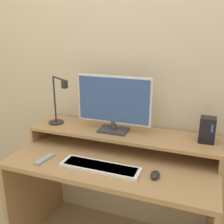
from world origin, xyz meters
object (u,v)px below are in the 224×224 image
Objects in this scene: desk_lamp at (58,105)px; keyboard at (100,167)px; mouse at (155,175)px; remote_control at (45,159)px; monitor at (114,103)px; router_dock at (207,130)px.

keyboard is at bearing -32.36° from desk_lamp.
mouse reaches higher than remote_control.
mouse is at bearing -18.82° from desk_lamp.
monitor reaches higher than router_dock.
mouse is (0.35, -0.29, -0.30)m from monitor.
router_dock is 1.02m from remote_control.
desk_lamp is 0.84m from mouse.
router_dock is 1.99× the size of mouse.
desk_lamp is (-0.40, -0.03, -0.04)m from monitor.
keyboard is at bearing -84.58° from monitor.
keyboard is 0.32m from mouse.
mouse reaches higher than keyboard.
desk_lamp is at bearing 102.50° from remote_control.
mouse is at bearing 2.99° from keyboard.
router_dock is 1.00× the size of remote_control.
remote_control is (0.07, -0.30, -0.27)m from desk_lamp.
mouse is at bearing 3.78° from remote_control.
monitor is 0.41m from desk_lamp.
keyboard is (-0.57, -0.34, -0.19)m from router_dock.
remote_control is at bearing -77.50° from desk_lamp.
router_dock reaches higher than remote_control.
monitor is 3.19× the size of remote_control.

